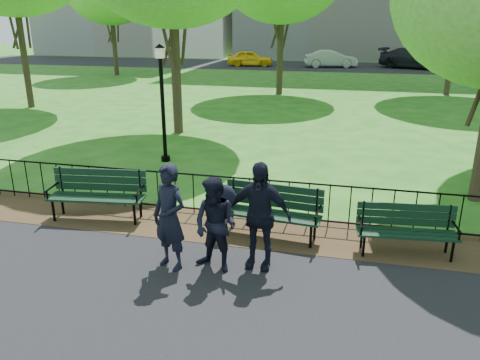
% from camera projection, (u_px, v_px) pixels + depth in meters
% --- Properties ---
extents(ground, '(120.00, 120.00, 0.00)m').
position_uv_depth(ground, '(212.00, 265.00, 7.87)').
color(ground, '#265A17').
extents(dirt_strip, '(60.00, 1.60, 0.01)m').
position_uv_depth(dirt_strip, '(234.00, 227.00, 9.25)').
color(dirt_strip, '#322614').
rests_on(dirt_strip, ground).
extents(far_street, '(70.00, 9.00, 0.01)m').
position_uv_depth(far_street, '(330.00, 66.00, 40.02)').
color(far_street, black).
rests_on(far_street, ground).
extents(iron_fence, '(24.06, 0.06, 1.00)m').
position_uv_depth(iron_fence, '(240.00, 196.00, 9.55)').
color(iron_fence, black).
rests_on(iron_fence, ground).
extents(park_bench_main, '(2.09, 0.78, 1.07)m').
position_uv_depth(park_bench_main, '(249.00, 202.00, 8.77)').
color(park_bench_main, black).
rests_on(park_bench_main, ground).
extents(park_bench_left_a, '(2.00, 0.85, 1.10)m').
position_uv_depth(park_bench_left_a, '(98.00, 189.00, 9.54)').
color(park_bench_left_a, black).
rests_on(park_bench_left_a, ground).
extents(park_bench_right_a, '(1.73, 0.69, 0.95)m').
position_uv_depth(park_bench_right_a, '(407.00, 225.00, 8.11)').
color(park_bench_right_a, black).
rests_on(park_bench_right_a, ground).
extents(lamppost, '(0.30, 0.30, 3.29)m').
position_uv_depth(lamppost, '(162.00, 99.00, 13.01)').
color(lamppost, black).
rests_on(lamppost, ground).
extents(person_left, '(0.76, 0.64, 1.78)m').
position_uv_depth(person_left, '(169.00, 217.00, 7.52)').
color(person_left, black).
rests_on(person_left, asphalt_path).
extents(person_mid, '(0.85, 0.62, 1.58)m').
position_uv_depth(person_mid, '(215.00, 225.00, 7.47)').
color(person_mid, black).
rests_on(person_mid, asphalt_path).
extents(person_right, '(1.09, 0.51, 1.81)m').
position_uv_depth(person_right, '(259.00, 215.00, 7.55)').
color(person_right, black).
rests_on(person_right, asphalt_path).
extents(taxi, '(4.09, 2.22, 1.32)m').
position_uv_depth(taxi, '(250.00, 58.00, 40.06)').
color(taxi, yellow).
rests_on(taxi, far_street).
extents(sedan_silver, '(4.54, 2.38, 1.42)m').
position_uv_depth(sedan_silver, '(330.00, 59.00, 38.98)').
color(sedan_silver, '#A6A9AE').
rests_on(sedan_silver, far_street).
extents(sedan_dark, '(6.05, 4.15, 1.63)m').
position_uv_depth(sedan_dark, '(415.00, 58.00, 38.01)').
color(sedan_dark, black).
rests_on(sedan_dark, far_street).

